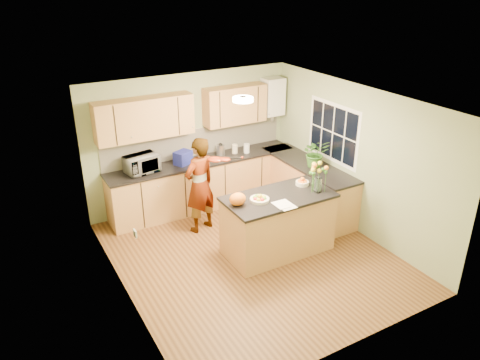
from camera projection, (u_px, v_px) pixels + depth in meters
floor at (252, 255)px, 7.42m from camera, size 4.50×4.50×0.00m
ceiling at (254, 101)px, 6.40m from camera, size 4.00×4.50×0.02m
wall_back at (191, 140)px, 8.70m from camera, size 4.00×0.02×2.50m
wall_front at (358, 259)px, 5.13m from camera, size 4.00×0.02×2.50m
wall_left at (120, 216)px, 6.01m from camera, size 0.02×4.50×2.50m
wall_right at (355, 159)px, 7.81m from camera, size 0.02×4.50×2.50m
back_counter at (204, 183)px, 8.82m from camera, size 3.64×0.62×0.94m
right_counter at (307, 187)px, 8.67m from camera, size 0.62×2.24×0.94m
splashback at (196, 142)px, 8.75m from camera, size 3.60×0.02×0.52m
upper_cabinets at (184, 112)px, 8.24m from camera, size 3.20×0.34×0.70m
boiler at (273, 97)px, 9.07m from camera, size 0.40×0.30×0.86m
window_right at (333, 133)px, 8.16m from camera, size 0.01×1.30×1.05m
light_switch at (135, 233)px, 5.52m from camera, size 0.02×0.09×0.09m
ceiling_lamp at (243, 99)px, 6.65m from camera, size 0.30×0.30×0.07m
peninsula_island at (278, 224)px, 7.37m from camera, size 1.71×0.87×0.98m
fruit_dish at (260, 198)px, 6.99m from camera, size 0.29×0.29×0.10m
orange_bowl at (302, 182)px, 7.51m from camera, size 0.21×0.21×0.12m
flower_vase at (319, 171)px, 7.15m from camera, size 0.29×0.29×0.53m
orange_bag at (238, 199)px, 6.85m from camera, size 0.28×0.25×0.19m
papers at (285, 205)px, 6.88m from camera, size 0.24×0.32×0.01m
violinist at (200, 185)px, 7.85m from camera, size 0.70×0.57×1.68m
violin at (216, 159)px, 7.56m from camera, size 0.63×0.55×0.16m
microwave at (142, 164)px, 8.04m from camera, size 0.62×0.47×0.31m
blue_box at (183, 158)px, 8.40m from camera, size 0.37×0.33×0.24m
kettle at (221, 150)px, 8.77m from camera, size 0.16×0.16×0.29m
jar_cream at (235, 149)px, 8.93m from camera, size 0.11×0.11×0.17m
jar_white at (247, 148)px, 8.94m from camera, size 0.14×0.14×0.18m
potted_plant at (316, 153)px, 8.24m from camera, size 0.57×0.54×0.51m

